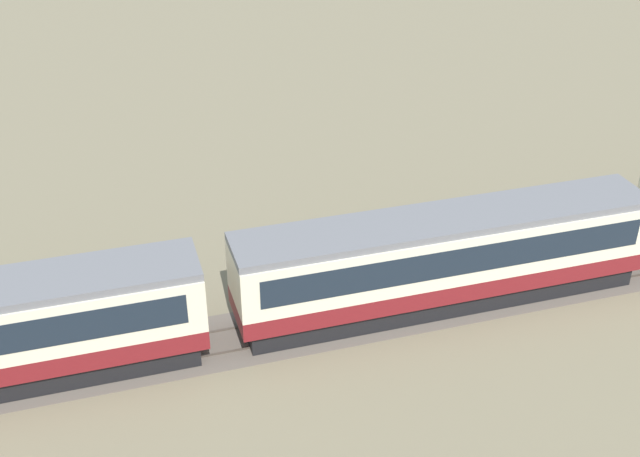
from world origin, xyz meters
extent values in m
cube|color=maroon|center=(-24.29, 0.93, 1.30)|extent=(17.55, 2.89, 0.80)
cube|color=beige|center=(-24.29, 0.93, 2.78)|extent=(17.55, 2.89, 2.16)
cube|color=#192330|center=(-24.29, 0.93, 2.89)|extent=(16.14, 2.93, 1.21)
cube|color=slate|center=(-24.29, 0.93, 4.01)|extent=(17.55, 2.72, 0.30)
cube|color=black|center=(-24.29, 0.93, 0.46)|extent=(16.84, 2.49, 0.88)
cylinder|color=black|center=(-18.50, 0.21, 0.45)|extent=(0.90, 0.18, 0.90)
cylinder|color=black|center=(-18.50, 1.64, 0.45)|extent=(0.90, 0.18, 0.90)
cylinder|color=black|center=(-30.08, 0.21, 0.45)|extent=(0.90, 0.18, 0.90)
cylinder|color=black|center=(-30.08, 1.64, 0.45)|extent=(0.90, 0.18, 0.90)
cylinder|color=black|center=(-37.31, 0.21, 0.45)|extent=(0.90, 0.18, 0.90)
cylinder|color=black|center=(-37.31, 1.64, 0.45)|extent=(0.90, 0.18, 0.90)
cube|color=#665B51|center=(-29.68, 0.93, 0.01)|extent=(158.42, 3.60, 0.01)
cube|color=#4C4238|center=(-29.68, 0.21, 0.02)|extent=(158.42, 0.12, 0.04)
cube|color=#4C4238|center=(-29.68, 1.64, 0.02)|extent=(158.42, 0.12, 0.04)
camera|label=1|loc=(-37.24, -24.22, 19.71)|focal=45.00mm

